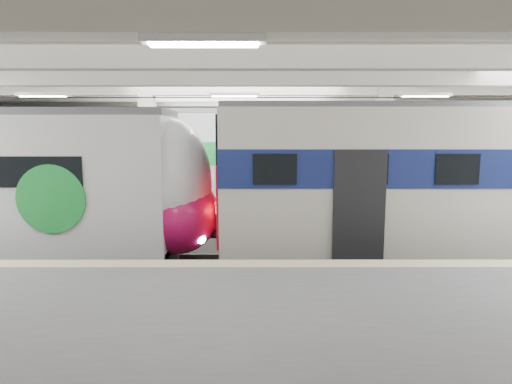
{
  "coord_description": "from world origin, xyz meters",
  "views": [
    {
      "loc": [
        0.66,
        -11.69,
        3.77
      ],
      "look_at": [
        0.68,
        1.0,
        2.0
      ],
      "focal_mm": 30.0,
      "sensor_mm": 36.0,
      "label": 1
    }
  ],
  "objects": [
    {
      "name": "older_rer",
      "position": [
        6.55,
        0.0,
        2.38
      ],
      "size": [
        13.8,
        3.04,
        4.54
      ],
      "color": "beige",
      "rests_on": "ground"
    },
    {
      "name": "station_hall",
      "position": [
        0.0,
        -1.74,
        3.24
      ],
      "size": [
        36.0,
        24.0,
        5.75
      ],
      "color": "black",
      "rests_on": "ground"
    },
    {
      "name": "far_train",
      "position": [
        -7.1,
        5.5,
        2.4
      ],
      "size": [
        14.74,
        3.35,
        4.66
      ],
      "rotation": [
        0.0,
        0.0,
        -0.02
      ],
      "color": "silver",
      "rests_on": "ground"
    }
  ]
}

